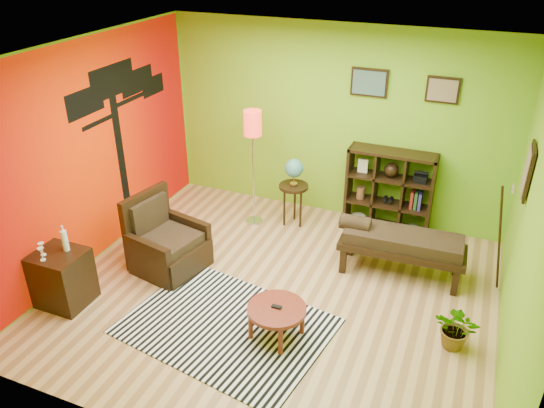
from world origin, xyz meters
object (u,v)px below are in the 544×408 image
at_px(floor_lamp, 253,134).
at_px(bench, 399,242).
at_px(cube_shelf, 390,191).
at_px(globe_table, 294,176).
at_px(coffee_table, 277,312).
at_px(side_cabinet, 63,278).
at_px(armchair, 166,246).
at_px(potted_plant, 456,332).

height_order(floor_lamp, bench, floor_lamp).
bearing_deg(bench, cube_shelf, 107.59).
relative_size(floor_lamp, globe_table, 1.66).
distance_m(coffee_table, side_cabinet, 2.52).
xyz_separation_m(armchair, cube_shelf, (2.43, 2.02, 0.30)).
relative_size(coffee_table, armchair, 0.64).
distance_m(coffee_table, floor_lamp, 2.70).
relative_size(side_cabinet, cube_shelf, 0.82).
xyz_separation_m(cube_shelf, bench, (0.33, -1.06, -0.15)).
xyz_separation_m(globe_table, potted_plant, (2.46, -1.77, -0.59)).
height_order(armchair, floor_lamp, floor_lamp).
bearing_deg(floor_lamp, side_cabinet, -116.40).
height_order(globe_table, bench, globe_table).
distance_m(armchair, bench, 2.93).
height_order(floor_lamp, globe_table, floor_lamp).
distance_m(floor_lamp, potted_plant, 3.61).
height_order(coffee_table, potted_plant, coffee_table).
relative_size(globe_table, cube_shelf, 0.86).
bearing_deg(coffee_table, side_cabinet, -171.28).
bearing_deg(armchair, bench, 19.29).
distance_m(armchair, cube_shelf, 3.17).
bearing_deg(coffee_table, bench, 60.15).
distance_m(side_cabinet, potted_plant, 4.38).
relative_size(globe_table, potted_plant, 2.10).
bearing_deg(globe_table, armchair, -124.60).
bearing_deg(potted_plant, cube_shelf, 118.19).
relative_size(armchair, potted_plant, 1.99).
xyz_separation_m(cube_shelf, potted_plant, (1.16, -2.16, -0.41)).
bearing_deg(side_cabinet, bench, 30.70).
bearing_deg(potted_plant, side_cabinet, -167.56).
xyz_separation_m(side_cabinet, globe_table, (1.82, 2.72, 0.44)).
height_order(armchair, globe_table, globe_table).
distance_m(coffee_table, cube_shelf, 2.80).
height_order(bench, potted_plant, bench).
distance_m(coffee_table, armchair, 1.94).
height_order(armchair, side_cabinet, side_cabinet).
height_order(armchair, potted_plant, armchair).
height_order(coffee_table, cube_shelf, cube_shelf).
xyz_separation_m(floor_lamp, cube_shelf, (1.85, 0.56, -0.79)).
bearing_deg(armchair, potted_plant, -2.23).
bearing_deg(coffee_table, floor_lamp, 119.54).
xyz_separation_m(coffee_table, cube_shelf, (0.62, 2.72, 0.27)).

